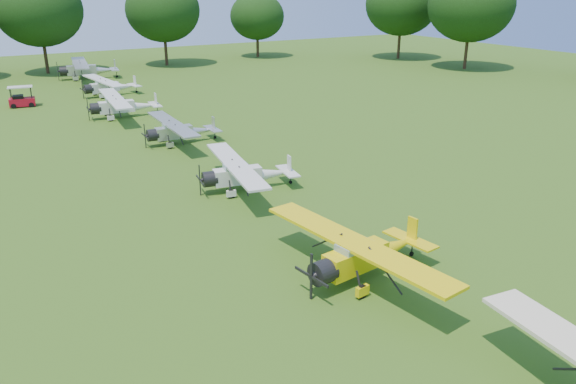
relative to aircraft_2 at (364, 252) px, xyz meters
name	(u,v)px	position (x,y,z in m)	size (l,w,h in m)	color
ground	(253,208)	(-0.51, 9.09, -1.14)	(160.00, 160.00, 0.00)	#284D13
tree_belt	(309,54)	(3.06, 9.26, 6.88)	(137.36, 130.27, 14.52)	#332713
aircraft_2	(364,252)	(0.00, 0.00, 0.00)	(6.29, 9.98, 1.96)	yellow
aircraft_3	(245,172)	(0.38, 11.95, -0.07)	(5.92, 9.37, 1.84)	silver
aircraft_4	(179,130)	(0.59, 23.60, -0.09)	(5.78, 9.18, 1.81)	silver
aircraft_5	(122,104)	(-0.84, 34.62, 0.04)	(6.45, 10.28, 2.02)	silver
aircraft_6	(109,85)	(0.63, 45.54, -0.02)	(6.18, 9.83, 1.93)	silver
aircraft_7	(86,68)	(0.93, 58.35, 0.21)	(7.42, 11.77, 2.31)	silver
golf_cart	(21,100)	(-8.21, 44.21, -0.48)	(2.50, 1.74, 1.99)	#A40B1E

